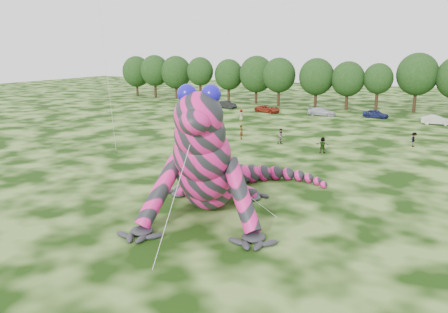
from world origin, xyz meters
The scene contains 24 objects.
ground centered at (0.00, 0.00, 0.00)m, with size 240.00×240.00×0.00m, color #16330A.
inflatable_gecko centered at (-2.25, 0.19, 4.54)m, with size 15.30×18.17×9.08m, color #DB1B78, non-canonical shape.
tree_0 centered at (-54.56, 59.23, 4.75)m, with size 6.91×6.22×9.51m, color black, non-canonical shape.
tree_1 centered at (-48.36, 58.05, 4.90)m, with size 6.74×6.07×9.81m, color black, non-canonical shape.
tree_2 centered at (-43.02, 58.76, 4.82)m, with size 7.04×6.34×9.64m, color black, non-canonical shape.
tree_3 centered at (-35.72, 57.07, 4.72)m, with size 5.81×5.23×9.44m, color black, non-canonical shape.
tree_4 centered at (-29.64, 58.71, 4.53)m, with size 6.22×5.60×9.06m, color black, non-canonical shape.
tree_5 centered at (-23.12, 58.44, 4.90)m, with size 7.16×6.44×9.80m, color black, non-canonical shape.
tree_6 centered at (-17.56, 56.68, 4.75)m, with size 6.52×5.86×9.49m, color black, non-canonical shape.
tree_7 centered at (-10.08, 56.80, 4.74)m, with size 6.68×6.01×9.48m, color black, non-canonical shape.
tree_8 centered at (-4.22, 56.99, 4.47)m, with size 6.14×5.53×8.94m, color black, non-canonical shape.
tree_9 centered at (1.06, 57.35, 4.34)m, with size 5.27×4.74×8.68m, color black, non-canonical shape.
tree_10 centered at (7.40, 58.58, 5.25)m, with size 7.09×6.38×10.50m, color black, non-canonical shape.
car_0 centered at (-33.12, 48.55, 0.70)m, with size 1.66×4.12×1.41m, color silver.
car_1 centered at (-25.31, 48.67, 0.71)m, with size 1.50×4.30×1.42m, color black.
car_2 centered at (-16.05, 46.89, 0.65)m, with size 2.15×4.67×1.30m, color maroon.
car_3 centered at (-6.38, 47.39, 0.69)m, with size 1.93×4.75×1.38m, color #B3B7BE.
car_4 centered at (2.26, 48.77, 0.69)m, with size 1.64×4.08×1.39m, color #181E51.
car_5 centered at (11.39, 46.09, 0.71)m, with size 1.49×4.28×1.41m, color beige.
spectator_0 centered at (-10.27, 22.91, 0.89)m, with size 0.65×0.42×1.77m, color gray.
spectator_5 centered at (0.75, 20.06, 0.88)m, with size 1.63×0.52×1.76m, color gray.
spectator_2 centered at (9.44, 27.86, 0.85)m, with size 1.10×0.63×1.71m, color gray.
spectator_4 centered at (-16.59, 36.65, 0.88)m, with size 0.86×0.56×1.76m, color gray.
spectator_1 centered at (-4.84, 22.36, 0.94)m, with size 0.91×0.71×1.88m, color gray.
Camera 1 is at (12.05, -26.30, 11.02)m, focal length 35.00 mm.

